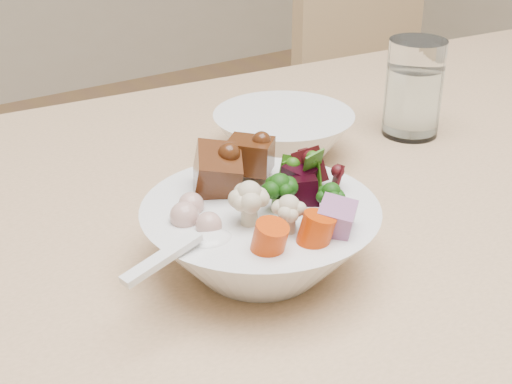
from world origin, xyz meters
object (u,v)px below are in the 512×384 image
at_px(food_bowl, 261,232).
at_px(side_bowl, 283,136).
at_px(water_glass, 413,92).
at_px(chair_far, 393,151).

relative_size(food_bowl, side_bowl, 1.26).
xyz_separation_m(food_bowl, water_glass, (0.33, 0.15, 0.02)).
distance_m(water_glass, side_bowl, 0.18).
relative_size(chair_far, food_bowl, 4.31).
xyz_separation_m(food_bowl, side_bowl, (0.15, 0.18, -0.01)).
xyz_separation_m(chair_far, side_bowl, (-0.63, -0.44, 0.34)).
relative_size(water_glass, side_bowl, 0.74).
bearing_deg(side_bowl, chair_far, 34.98).
bearing_deg(chair_far, food_bowl, -150.18).
bearing_deg(water_glass, chair_far, 46.11).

